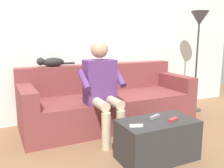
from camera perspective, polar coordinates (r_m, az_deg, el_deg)
ground_plane at (r=2.99m, az=5.25°, el=-13.26°), size 8.00×8.00×0.00m
back_wall at (r=3.82m, az=-3.94°, el=10.63°), size 5.49×0.06×2.41m
couch at (r=3.51m, az=-0.86°, el=-4.52°), size 2.40×0.87×0.82m
coffee_table at (r=2.58m, az=10.43°, el=-12.57°), size 0.78×0.43×0.41m
person_solo_seated at (r=2.92m, az=-2.32°, el=-0.31°), size 0.52×0.54×1.18m
cat_on_backrest at (r=3.45m, az=-13.89°, el=4.97°), size 0.52×0.13×0.13m
remote_gray at (r=2.57m, az=9.91°, el=-7.44°), size 0.15×0.08×0.03m
remote_red at (r=2.53m, az=14.00°, el=-7.94°), size 0.13×0.08×0.02m
remote_white at (r=2.30m, az=5.60°, el=-9.59°), size 0.13×0.07×0.02m
floor_lamp at (r=4.25m, az=19.48°, el=12.37°), size 0.28×0.28×1.62m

